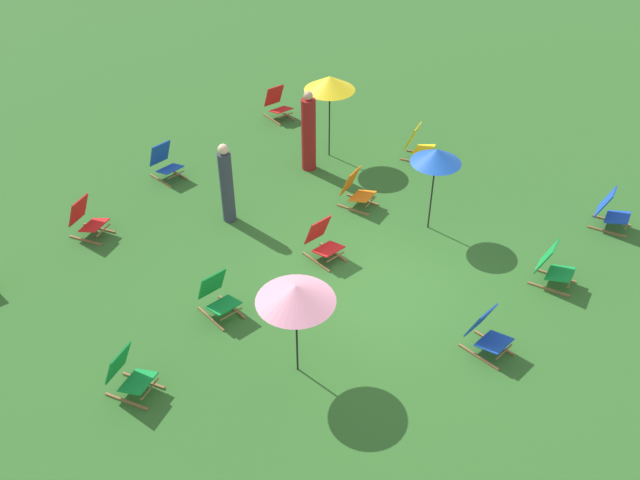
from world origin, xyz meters
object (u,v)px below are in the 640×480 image
object	(u,v)px
deckchair_1	(611,211)
umbrella_2	(436,156)
deckchair_4	(165,163)
umbrella_0	(296,294)
deckchair_3	(418,144)
umbrella_1	(330,83)
person_1	(227,185)
deckchair_11	(128,374)
person_0	(309,133)
deckchair_9	(87,219)
deckchair_12	(277,104)
deckchair_8	(487,333)
deckchair_5	(323,241)
deckchair_10	(218,296)
deckchair_0	(356,190)
deckchair_7	(553,266)

from	to	relation	value
deckchair_1	umbrella_2	bearing A→B (deg)	119.16
deckchair_4	umbrella_0	world-z (taller)	umbrella_0
deckchair_3	umbrella_1	bearing A→B (deg)	111.10
umbrella_0	person_1	size ratio (longest dim) A/B	1.00
deckchair_11	umbrella_2	xyz separation A→B (m)	(6.43, -1.39, 1.29)
person_1	person_0	bearing A→B (deg)	163.25
deckchair_3	deckchair_9	size ratio (longest dim) A/B	0.98
deckchair_12	person_0	xyz separation A→B (m)	(-1.47, -2.20, 0.52)
deckchair_9	deckchair_12	distance (m)	6.14
deckchair_12	person_1	world-z (taller)	person_1
deckchair_11	person_1	world-z (taller)	person_1
umbrella_0	deckchair_3	bearing A→B (deg)	16.09
deckchair_11	umbrella_1	world-z (taller)	umbrella_1
deckchair_8	umbrella_2	distance (m)	3.62
deckchair_9	umbrella_2	xyz separation A→B (m)	(4.35, -5.18, 1.29)
umbrella_0	umbrella_2	xyz separation A→B (m)	(4.54, 0.33, 0.06)
deckchair_5	umbrella_2	xyz separation A→B (m)	(2.05, -1.10, 1.29)
deckchair_8	umbrella_1	size ratio (longest dim) A/B	0.42
deckchair_10	deckchair_12	size ratio (longest dim) A/B	0.97
deckchair_9	umbrella_1	distance (m)	5.90
deckchair_8	umbrella_1	bearing A→B (deg)	66.89
deckchair_4	umbrella_1	world-z (taller)	umbrella_1
deckchair_3	deckchair_5	distance (m)	4.29
deckchair_3	umbrella_1	xyz separation A→B (m)	(-1.15, 1.70, 1.44)
umbrella_0	umbrella_1	world-z (taller)	umbrella_1
deckchair_0	deckchair_4	distance (m)	4.33
deckchair_1	umbrella_0	xyz separation A→B (m)	(-6.80, 2.50, 1.23)
deckchair_4	deckchair_9	bearing A→B (deg)	-165.32
deckchair_1	umbrella_2	distance (m)	3.84
deckchair_3	deckchair_8	size ratio (longest dim) A/B	1.02
deckchair_4	umbrella_2	bearing A→B (deg)	-66.03
deckchair_0	deckchair_11	xyz separation A→B (m)	(-6.19, -0.23, 0.00)
deckchair_0	deckchair_1	world-z (taller)	same
umbrella_0	deckchair_11	bearing A→B (deg)	137.65
deckchair_0	person_1	world-z (taller)	person_1
umbrella_0	deckchair_8	bearing A→B (deg)	-43.88
deckchair_4	person_0	world-z (taller)	person_0
deckchair_10	deckchair_4	bearing A→B (deg)	68.84
deckchair_0	deckchair_5	distance (m)	1.88
person_1	deckchair_0	bearing A→B (deg)	123.02
deckchair_3	deckchair_10	bearing A→B (deg)	167.61
umbrella_0	person_1	world-z (taller)	person_1
person_0	person_1	xyz separation A→B (m)	(-2.57, 0.02, -0.05)
deckchair_0	deckchair_11	distance (m)	6.19
deckchair_5	deckchair_4	bearing A→B (deg)	98.81
deckchair_4	deckchair_7	bearing A→B (deg)	-72.59
deckchair_12	umbrella_0	world-z (taller)	umbrella_0
person_1	deckchair_10	bearing A→B (deg)	24.03
deckchair_8	deckchair_11	distance (m)	5.60
deckchair_4	deckchair_8	size ratio (longest dim) A/B	1.00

